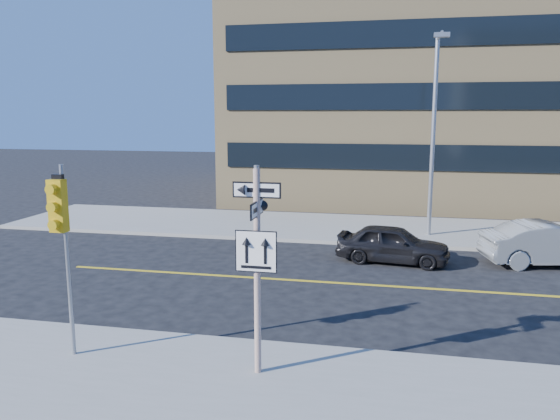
% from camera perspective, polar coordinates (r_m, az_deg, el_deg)
% --- Properties ---
extents(ground, '(120.00, 120.00, 0.00)m').
position_cam_1_polar(ground, '(13.45, 0.35, -12.45)').
color(ground, black).
rests_on(ground, ground).
extents(sign_pole, '(0.92, 0.92, 4.06)m').
position_cam_1_polar(sign_pole, '(10.34, -2.42, -5.14)').
color(sign_pole, silver).
rests_on(sign_pole, near_sidewalk).
extents(traffic_signal, '(0.32, 0.45, 4.00)m').
position_cam_1_polar(traffic_signal, '(11.70, -21.98, -1.11)').
color(traffic_signal, gray).
rests_on(traffic_signal, near_sidewalk).
extents(parked_car_a, '(2.05, 4.05, 1.32)m').
position_cam_1_polar(parked_car_a, '(19.52, 11.70, -3.47)').
color(parked_car_a, black).
rests_on(parked_car_a, ground).
extents(parked_car_b, '(2.49, 4.76, 1.49)m').
position_cam_1_polar(parked_car_b, '(20.89, 26.44, -3.20)').
color(parked_car_b, gray).
rests_on(parked_car_b, ground).
extents(streetlight_a, '(0.55, 2.25, 8.00)m').
position_cam_1_polar(streetlight_a, '(23.00, 15.81, 8.67)').
color(streetlight_a, gray).
rests_on(streetlight_a, far_sidewalk).
extents(building_brick, '(18.00, 18.00, 18.00)m').
position_cam_1_polar(building_brick, '(37.39, 11.45, 15.72)').
color(building_brick, tan).
rests_on(building_brick, ground).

